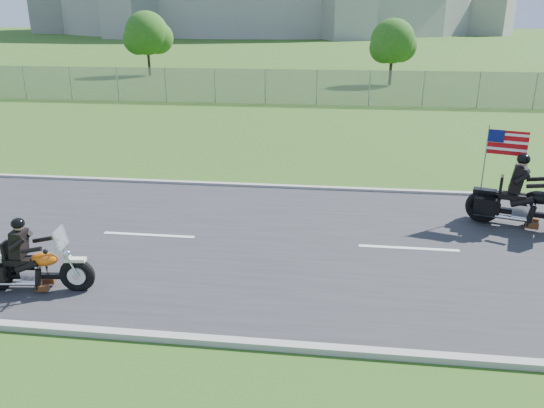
# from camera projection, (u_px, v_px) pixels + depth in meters

# --- Properties ---
(ground) EXTENTS (420.00, 420.00, 0.00)m
(ground) POSITION_uv_depth(u_px,v_px,m) (232.00, 241.00, 12.28)
(ground) COLOR #344C18
(ground) RESTS_ON ground
(road) EXTENTS (120.00, 8.00, 0.04)m
(road) POSITION_uv_depth(u_px,v_px,m) (232.00, 240.00, 12.27)
(road) COLOR #28282B
(road) RESTS_ON ground
(curb_north) EXTENTS (120.00, 0.18, 0.12)m
(curb_north) POSITION_uv_depth(u_px,v_px,m) (258.00, 186.00, 16.05)
(curb_north) COLOR #9E9B93
(curb_north) RESTS_ON ground
(curb_south) EXTENTS (120.00, 0.18, 0.12)m
(curb_south) POSITION_uv_depth(u_px,v_px,m) (183.00, 339.00, 8.48)
(curb_south) COLOR #9E9B93
(curb_south) RESTS_ON ground
(fence) EXTENTS (60.00, 0.03, 2.00)m
(fence) POSITION_uv_depth(u_px,v_px,m) (215.00, 86.00, 31.22)
(fence) COLOR gray
(fence) RESTS_ON ground
(tree_fence_near) EXTENTS (3.52, 3.28, 4.75)m
(tree_fence_near) POSITION_uv_depth(u_px,v_px,m) (393.00, 43.00, 38.62)
(tree_fence_near) COLOR #382316
(tree_fence_near) RESTS_ON ground
(tree_fence_mid) EXTENTS (3.96, 3.69, 5.30)m
(tree_fence_mid) POSITION_uv_depth(u_px,v_px,m) (148.00, 35.00, 44.61)
(tree_fence_mid) COLOR #382316
(tree_fence_mid) RESTS_ON ground
(motorcycle_lead) EXTENTS (2.22, 0.69, 1.50)m
(motorcycle_lead) POSITION_uv_depth(u_px,v_px,m) (33.00, 269.00, 9.88)
(motorcycle_lead) COLOR black
(motorcycle_lead) RESTS_ON ground
(motorcycle_follow) EXTENTS (2.71, 1.31, 2.33)m
(motorcycle_follow) POSITION_uv_depth(u_px,v_px,m) (526.00, 204.00, 12.78)
(motorcycle_follow) COLOR black
(motorcycle_follow) RESTS_ON ground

